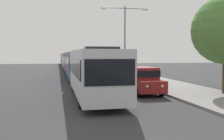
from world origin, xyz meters
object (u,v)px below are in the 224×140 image
at_px(bus_lead, 94,72).
at_px(bus_tail_end, 65,58).
at_px(bus_middle, 72,62).
at_px(white_suv, 143,79).
at_px(bus_second_in_line, 78,65).
at_px(bus_rear, 66,59).
at_px(bus_fourth_in_line, 68,60).
at_px(streetlamp_mid, 125,34).

xyz_separation_m(bus_lead, bus_tail_end, (0.00, 64.67, 0.00)).
relative_size(bus_middle, white_suv, 2.72).
height_order(bus_second_in_line, bus_middle, same).
distance_m(bus_second_in_line, bus_middle, 13.19).
relative_size(bus_lead, bus_rear, 0.87).
bearing_deg(white_suv, bus_second_in_line, 108.02).
distance_m(bus_second_in_line, bus_fourth_in_line, 26.28).
height_order(white_suv, streetlamp_mid, streetlamp_mid).
height_order(bus_fourth_in_line, bus_tail_end, same).
relative_size(bus_lead, bus_fourth_in_line, 0.94).
relative_size(bus_lead, bus_middle, 0.86).
relative_size(bus_lead, streetlamp_mid, 1.31).
distance_m(bus_tail_end, streetlamp_mid, 52.59).
bearing_deg(bus_lead, bus_fourth_in_line, 90.00).
relative_size(bus_lead, bus_tail_end, 0.90).
height_order(bus_lead, bus_rear, same).
bearing_deg(bus_lead, bus_second_in_line, 90.00).
bearing_deg(bus_second_in_line, bus_lead, -90.00).
xyz_separation_m(bus_fourth_in_line, streetlamp_mid, (5.40, -26.17, 3.46)).
distance_m(bus_lead, bus_rear, 51.06).
height_order(bus_rear, streetlamp_mid, streetlamp_mid).
bearing_deg(bus_tail_end, white_suv, -86.68).
bearing_deg(bus_rear, bus_lead, -90.00).
xyz_separation_m(bus_tail_end, white_suv, (3.70, -63.67, -0.66)).
height_order(bus_second_in_line, bus_tail_end, same).
height_order(bus_lead, bus_middle, same).
bearing_deg(bus_middle, bus_fourth_in_line, 90.00).
distance_m(bus_fourth_in_line, bus_rear, 12.42).
relative_size(bus_lead, bus_second_in_line, 0.90).
height_order(bus_middle, bus_tail_end, same).
bearing_deg(streetlamp_mid, bus_fourth_in_line, 101.66).
bearing_deg(bus_tail_end, bus_fourth_in_line, -90.00).
bearing_deg(bus_second_in_line, bus_rear, 90.00).
bearing_deg(bus_fourth_in_line, bus_rear, 90.00).
relative_size(bus_rear, streetlamp_mid, 1.50).
relative_size(bus_tail_end, white_suv, 2.62).
height_order(bus_second_in_line, bus_fourth_in_line, same).
xyz_separation_m(bus_rear, bus_tail_end, (-0.00, 13.60, -0.00)).
relative_size(bus_rear, white_suv, 2.70).
height_order(bus_second_in_line, white_suv, bus_second_in_line).
distance_m(bus_lead, bus_fourth_in_line, 38.64).
bearing_deg(bus_lead, bus_middle, 90.00).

